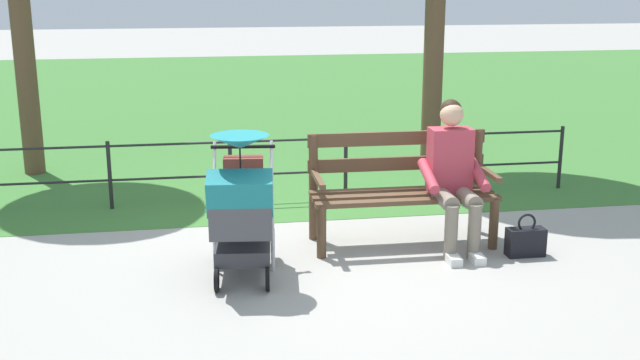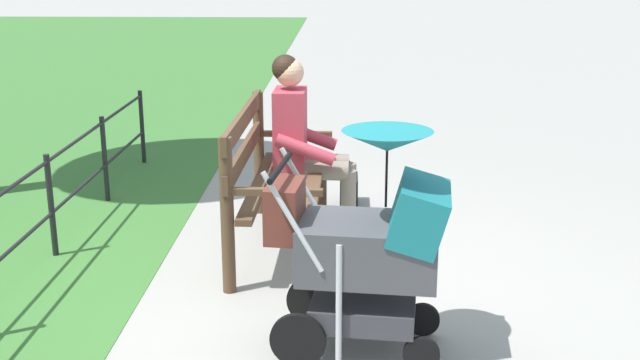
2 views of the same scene
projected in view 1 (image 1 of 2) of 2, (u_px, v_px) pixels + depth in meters
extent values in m
plane|color=#9E9B93|center=(312.00, 250.00, 6.68)|extent=(60.00, 60.00, 0.00)
cube|color=#3D7533|center=(242.00, 97.00, 15.07)|extent=(40.00, 16.00, 0.01)
cube|color=brown|center=(399.00, 190.00, 6.86)|extent=(1.60, 0.13, 0.04)
cube|color=brown|center=(404.00, 196.00, 6.69)|extent=(1.60, 0.13, 0.04)
cube|color=brown|center=(409.00, 202.00, 6.52)|extent=(1.60, 0.13, 0.04)
cube|color=brown|center=(397.00, 164.00, 6.90)|extent=(1.60, 0.06, 0.12)
cube|color=brown|center=(397.00, 138.00, 6.85)|extent=(1.60, 0.06, 0.12)
cylinder|color=brown|center=(494.00, 224.00, 6.67)|extent=(0.08, 0.08, 0.45)
cylinder|color=brown|center=(476.00, 181.00, 7.06)|extent=(0.08, 0.08, 0.95)
cube|color=brown|center=(488.00, 172.00, 6.75)|extent=(0.06, 0.56, 0.04)
cylinder|color=brown|center=(321.00, 232.00, 6.45)|extent=(0.08, 0.08, 0.45)
cylinder|color=brown|center=(313.00, 188.00, 6.85)|extent=(0.08, 0.08, 0.95)
cube|color=brown|center=(318.00, 179.00, 6.54)|extent=(0.06, 0.56, 0.04)
cylinder|color=slate|center=(468.00, 198.00, 6.55)|extent=(0.15, 0.40, 0.14)
cylinder|color=slate|center=(445.00, 199.00, 6.53)|extent=(0.15, 0.40, 0.14)
cylinder|color=slate|center=(474.00, 232.00, 6.42)|extent=(0.11, 0.11, 0.47)
cylinder|color=slate|center=(451.00, 233.00, 6.39)|extent=(0.11, 0.11, 0.47)
cube|color=silver|center=(476.00, 258.00, 6.40)|extent=(0.10, 0.22, 0.07)
cube|color=silver|center=(453.00, 259.00, 6.37)|extent=(0.10, 0.22, 0.07)
cube|color=#B23847|center=(450.00, 160.00, 6.68)|extent=(0.36, 0.23, 0.56)
cylinder|color=#B23847|center=(478.00, 174.00, 6.62)|extent=(0.10, 0.43, 0.23)
cylinder|color=#B23847|center=(428.00, 176.00, 6.56)|extent=(0.10, 0.43, 0.23)
sphere|color=tan|center=(452.00, 114.00, 6.58)|extent=(0.20, 0.20, 0.20)
sphere|color=black|center=(451.00, 110.00, 6.60)|extent=(0.19, 0.19, 0.19)
cylinder|color=black|center=(273.00, 246.00, 6.38)|extent=(0.06, 0.28, 0.28)
cylinder|color=black|center=(217.00, 247.00, 6.35)|extent=(0.06, 0.28, 0.28)
cylinder|color=black|center=(268.00, 279.00, 5.81)|extent=(0.05, 0.18, 0.18)
cylinder|color=black|center=(217.00, 280.00, 5.79)|extent=(0.05, 0.18, 0.18)
cube|color=#38383D|center=(243.00, 249.00, 6.05)|extent=(0.47, 0.56, 0.12)
cylinder|color=silver|center=(273.00, 232.00, 6.14)|extent=(0.03, 0.03, 0.65)
cylinder|color=silver|center=(214.00, 233.00, 6.11)|extent=(0.03, 0.03, 0.65)
cube|color=#47474C|center=(242.00, 210.00, 5.95)|extent=(0.53, 0.73, 0.28)
cube|color=#19727A|center=(240.00, 193.00, 5.67)|extent=(0.51, 0.35, 0.33)
cylinder|color=black|center=(243.00, 147.00, 6.27)|extent=(0.52, 0.09, 0.03)
cylinder|color=silver|center=(272.00, 173.00, 6.24)|extent=(0.06, 0.30, 0.49)
cylinder|color=silver|center=(214.00, 174.00, 6.21)|extent=(0.06, 0.30, 0.49)
cone|color=#19727A|center=(240.00, 142.00, 5.73)|extent=(0.48, 0.48, 0.10)
cylinder|color=black|center=(240.00, 165.00, 5.78)|extent=(0.01, 0.01, 0.30)
cube|color=brown|center=(244.00, 174.00, 6.31)|extent=(0.34, 0.19, 0.28)
cube|color=black|center=(525.00, 242.00, 6.52)|extent=(0.32, 0.14, 0.24)
torus|color=black|center=(527.00, 223.00, 6.48)|extent=(0.16, 0.02, 0.16)
cylinder|color=black|center=(560.00, 158.00, 8.54)|extent=(0.04, 0.04, 0.70)
cylinder|color=black|center=(455.00, 162.00, 8.35)|extent=(0.04, 0.04, 0.70)
cylinder|color=black|center=(346.00, 166.00, 8.16)|extent=(0.04, 0.04, 0.70)
cylinder|color=black|center=(231.00, 171.00, 7.97)|extent=(0.04, 0.04, 0.70)
cylinder|color=black|center=(110.00, 175.00, 7.77)|extent=(0.04, 0.04, 0.70)
cylinder|color=black|center=(288.00, 140.00, 7.98)|extent=(6.04, 0.02, 0.02)
cylinder|color=black|center=(289.00, 173.00, 8.07)|extent=(6.04, 0.02, 0.02)
cylinder|color=brown|center=(22.00, 34.00, 8.88)|extent=(0.24, 0.24, 3.28)
cylinder|color=brown|center=(434.00, 34.00, 9.22)|extent=(0.24, 0.24, 3.24)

